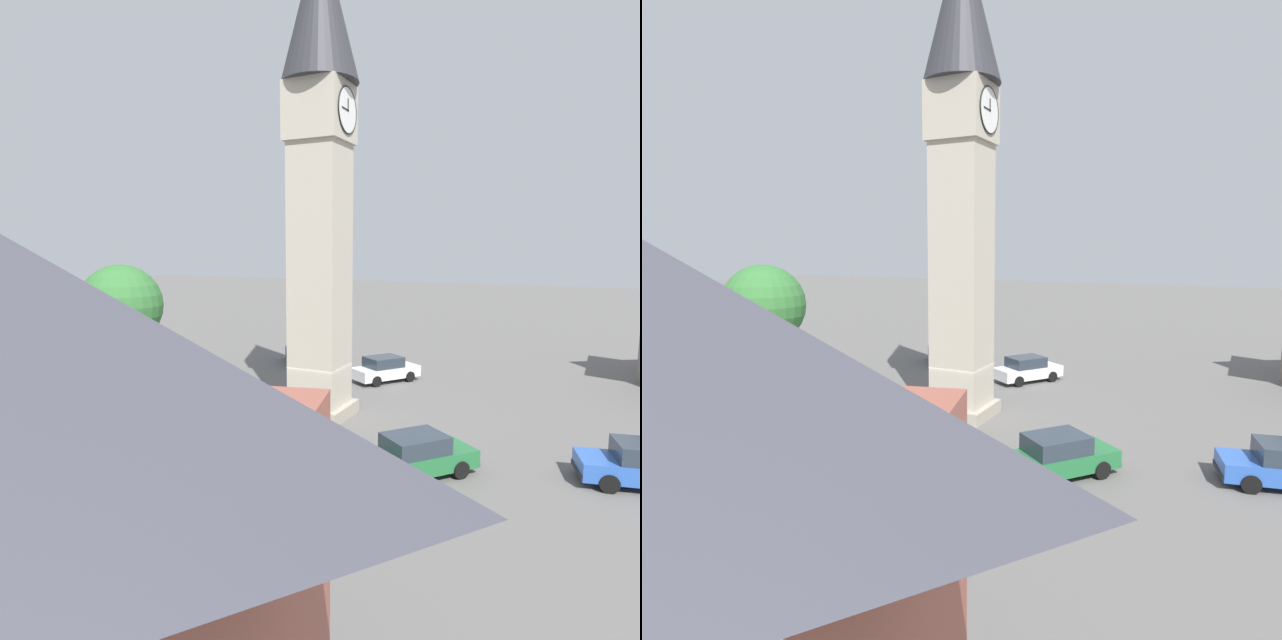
# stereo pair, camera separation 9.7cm
# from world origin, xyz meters

# --- Properties ---
(ground_plane) EXTENTS (200.00, 200.00, 0.00)m
(ground_plane) POSITION_xyz_m (0.00, 0.00, 0.00)
(ground_plane) COLOR #605E5B
(clock_tower) EXTENTS (3.53, 3.53, 22.22)m
(clock_tower) POSITION_xyz_m (0.00, 0.00, 13.02)
(clock_tower) COLOR #A59C89
(clock_tower) RESTS_ON ground
(car_blue_kerb) EXTENTS (4.21, 4.00, 1.53)m
(car_blue_kerb) POSITION_xyz_m (-9.97, -6.18, 0.76)
(car_blue_kerb) COLOR #2D5BB7
(car_blue_kerb) RESTS_ON ground
(car_silver_kerb) EXTENTS (4.35, 3.74, 1.53)m
(car_silver_kerb) POSITION_xyz_m (-7.60, 0.67, 0.76)
(car_silver_kerb) COLOR white
(car_silver_kerb) RESTS_ON ground
(car_white_side) EXTENTS (4.37, 2.45, 1.53)m
(car_white_side) POSITION_xyz_m (4.95, -4.69, 0.76)
(car_white_side) COLOR silver
(car_white_side) RESTS_ON ground
(car_black_far) EXTENTS (4.25, 3.94, 1.53)m
(car_black_far) POSITION_xyz_m (4.72, 6.14, 0.76)
(car_black_far) COLOR #236B38
(car_black_far) RESTS_ON ground
(pedestrian) EXTENTS (0.26, 0.56, 1.69)m
(pedestrian) POSITION_xyz_m (1.80, -8.12, 1.01)
(pedestrian) COLOR #706656
(pedestrian) RESTS_ON ground
(tree) EXTENTS (4.58, 4.58, 7.12)m
(tree) POSITION_xyz_m (0.61, -12.11, 4.81)
(tree) COLOR brown
(tree) RESTS_ON ground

